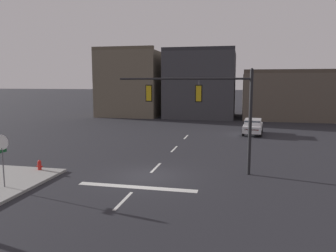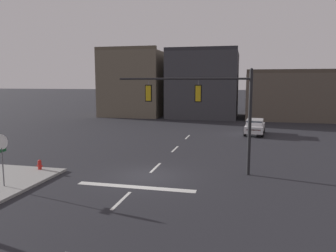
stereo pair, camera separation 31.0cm
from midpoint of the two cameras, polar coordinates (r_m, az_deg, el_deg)
ground_plane at (r=19.38m, az=-4.07°, el=-8.70°), size 400.00×400.00×0.00m
stop_bar_paint at (r=17.56m, az=-5.94°, el=-10.47°), size 6.40×0.50×0.01m
lane_centreline at (r=21.23m, az=-2.54°, el=-7.21°), size 0.16×26.40×0.01m
signal_mast_near_side at (r=19.54m, az=6.64°, el=3.97°), size 7.90×0.51×6.22m
stop_sign at (r=18.60m, az=-27.20°, el=-3.45°), size 0.76×0.64×2.83m
car_lot_nearside at (r=35.23m, az=14.23°, el=-0.04°), size 2.23×4.57×1.61m
fire_hydrant at (r=21.65m, az=-21.71°, el=-6.58°), size 0.40×0.30×0.75m
building_row at (r=53.19m, az=22.42°, el=5.91°), size 58.62×13.87×11.10m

